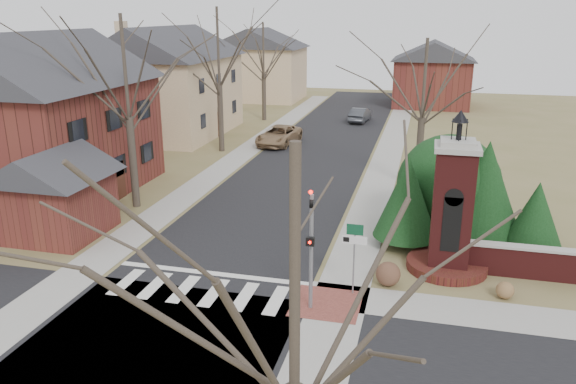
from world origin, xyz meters
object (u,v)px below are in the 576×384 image
(traffic_signal_pole, at_px, (311,240))
(sign_post, at_px, (354,245))
(distant_car, at_px, (360,115))
(pickup_truck, at_px, (279,135))
(brick_gate_monument, at_px, (451,219))

(traffic_signal_pole, xyz_separation_m, sign_post, (1.29, 1.41, -0.64))
(sign_post, height_order, distant_car, sign_post)
(distant_car, bearing_deg, pickup_truck, 71.85)
(traffic_signal_pole, bearing_deg, distant_car, 94.33)
(sign_post, xyz_separation_m, distant_car, (-3.99, 34.24, -1.28))
(traffic_signal_pole, relative_size, distant_car, 1.11)
(brick_gate_monument, relative_size, distant_car, 1.60)
(traffic_signal_pole, height_order, pickup_truck, traffic_signal_pole)
(traffic_signal_pole, bearing_deg, sign_post, 47.57)
(sign_post, distance_m, distant_car, 34.49)
(sign_post, relative_size, distant_car, 0.68)
(traffic_signal_pole, relative_size, pickup_truck, 0.87)
(pickup_truck, xyz_separation_m, distant_car, (5.00, 11.12, -0.06))
(traffic_signal_pole, height_order, sign_post, traffic_signal_pole)
(traffic_signal_pole, xyz_separation_m, pickup_truck, (-7.70, 24.54, -1.86))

